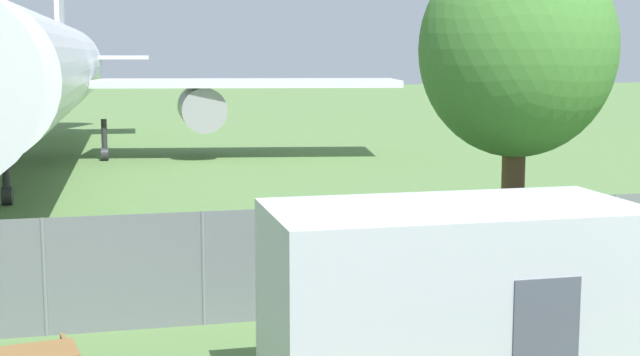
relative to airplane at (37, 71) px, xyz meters
name	(u,v)px	position (x,y,z in m)	size (l,w,h in m)	color
perimeter_fence	(204,269)	(4.22, -23.24, -2.87)	(56.07, 0.07, 1.94)	slate
airplane	(37,71)	(0.00, 0.00, 0.00)	(30.83, 38.69, 12.34)	silver
portable_cabin	(452,308)	(6.94, -27.48, -2.52)	(4.70, 2.35, 2.64)	silver
tree_near_hangar	(517,51)	(10.48, -21.80, 0.74)	(3.80, 3.80, 6.70)	brown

